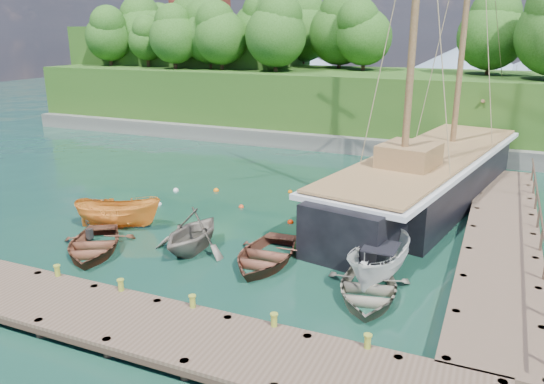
{
  "coord_description": "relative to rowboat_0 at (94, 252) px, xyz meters",
  "views": [
    {
      "loc": [
        10.86,
        -18.7,
        9.56
      ],
      "look_at": [
        0.95,
        4.03,
        2.0
      ],
      "focal_mm": 35.0,
      "sensor_mm": 36.0,
      "label": 1
    }
  ],
  "objects": [
    {
      "name": "ground",
      "position": [
        5.32,
        1.73,
        0.0
      ],
      "size": [
        160.0,
        160.0,
        0.0
      ],
      "primitive_type": "plane",
      "color": "#133526",
      "rests_on": "ground"
    },
    {
      "name": "dock_near",
      "position": [
        7.32,
        -4.77,
        0.43
      ],
      "size": [
        20.0,
        3.2,
        1.1
      ],
      "color": "brown",
      "rests_on": "ground"
    },
    {
      "name": "dock_east",
      "position": [
        16.82,
        8.73,
        0.43
      ],
      "size": [
        3.2,
        24.0,
        1.1
      ],
      "color": "brown",
      "rests_on": "ground"
    },
    {
      "name": "bollard_0",
      "position": [
        1.32,
        -3.37,
        0.0
      ],
      "size": [
        0.26,
        0.26,
        0.45
      ],
      "primitive_type": "cylinder",
      "color": "olive",
      "rests_on": "ground"
    },
    {
      "name": "bollard_1",
      "position": [
        4.32,
        -3.37,
        0.0
      ],
      "size": [
        0.26,
        0.26,
        0.45
      ],
      "primitive_type": "cylinder",
      "color": "olive",
      "rests_on": "ground"
    },
    {
      "name": "bollard_2",
      "position": [
        7.32,
        -3.37,
        0.0
      ],
      "size": [
        0.26,
        0.26,
        0.45
      ],
      "primitive_type": "cylinder",
      "color": "olive",
      "rests_on": "ground"
    },
    {
      "name": "bollard_3",
      "position": [
        10.32,
        -3.37,
        0.0
      ],
      "size": [
        0.26,
        0.26,
        0.45
      ],
      "primitive_type": "cylinder",
      "color": "olive",
      "rests_on": "ground"
    },
    {
      "name": "bollard_4",
      "position": [
        13.32,
        -3.37,
        0.0
      ],
      "size": [
        0.26,
        0.26,
        0.45
      ],
      "primitive_type": "cylinder",
      "color": "olive",
      "rests_on": "ground"
    },
    {
      "name": "rowboat_0",
      "position": [
        0.0,
        0.0,
        0.0
      ],
      "size": [
        5.18,
        5.68,
        0.96
      ],
      "primitive_type": "imported",
      "rotation": [
        0.0,
        0.0,
        0.52
      ],
      "color": "brown",
      "rests_on": "ground"
    },
    {
      "name": "rowboat_1",
      "position": [
        3.99,
        1.97,
        0.0
      ],
      "size": [
        3.52,
        4.07,
        2.12
      ],
      "primitive_type": "imported",
      "rotation": [
        0.0,
        0.0,
        0.01
      ],
      "color": "#6A6056",
      "rests_on": "ground"
    },
    {
      "name": "rowboat_2",
      "position": [
        7.54,
        2.04,
        0.0
      ],
      "size": [
        3.63,
        4.91,
        0.98
      ],
      "primitive_type": "imported",
      "rotation": [
        0.0,
        0.0,
        0.05
      ],
      "color": "brown",
      "rests_on": "ground"
    },
    {
      "name": "rowboat_3",
      "position": [
        12.32,
        0.78,
        0.0
      ],
      "size": [
        4.08,
        5.11,
        0.95
      ],
      "primitive_type": "imported",
      "rotation": [
        0.0,
        0.0,
        0.19
      ],
      "color": "#716B5C",
      "rests_on": "ground"
    },
    {
      "name": "motorboat_orange",
      "position": [
        -1.02,
        3.05,
        0.0
      ],
      "size": [
        4.73,
        3.04,
        1.71
      ],
      "primitive_type": "imported",
      "rotation": [
        0.0,
        0.0,
        1.91
      ],
      "color": "orange",
      "rests_on": "ground"
    },
    {
      "name": "cabin_boat_white",
      "position": [
        12.4,
        2.44,
        0.0
      ],
      "size": [
        2.35,
        4.91,
        1.83
      ],
      "primitive_type": "imported",
      "rotation": [
        0.0,
        0.0,
        -0.12
      ],
      "color": "white",
      "rests_on": "ground"
    },
    {
      "name": "schooner",
      "position": [
        12.66,
        13.85,
        1.2
      ],
      "size": [
        9.43,
        29.0,
        21.71
      ],
      "rotation": [
        0.0,
        0.0,
        -0.19
      ],
      "color": "black",
      "rests_on": "ground"
    },
    {
      "name": "mooring_buoy_0",
      "position": [
        -1.31,
        6.92,
        0.0
      ],
      "size": [
        0.28,
        0.28,
        0.28
      ],
      "primitive_type": "sphere",
      "color": "white",
      "rests_on": "ground"
    },
    {
      "name": "mooring_buoy_1",
      "position": [
        3.24,
        8.35,
        0.0
      ],
      "size": [
        0.29,
        0.29,
        0.29
      ],
      "primitive_type": "sphere",
      "color": "#DB431A",
      "rests_on": "ground"
    },
    {
      "name": "mooring_buoy_2",
      "position": [
        6.72,
        7.11,
        0.0
      ],
      "size": [
        0.33,
        0.33,
        0.33
      ],
      "primitive_type": "sphere",
      "color": "#F82E05",
      "rests_on": "ground"
    },
    {
      "name": "mooring_buoy_3",
      "position": [
        6.99,
        8.72,
        0.0
      ],
      "size": [
        0.37,
        0.37,
        0.37
      ],
      "primitive_type": "sphere",
      "color": "silver",
      "rests_on": "ground"
    },
    {
      "name": "mooring_buoy_4",
      "position": [
        0.36,
        10.59,
        0.0
      ],
      "size": [
        0.35,
        0.35,
        0.35
      ],
      "primitive_type": "sphere",
      "color": "orange",
      "rests_on": "ground"
    },
    {
      "name": "mooring_buoy_5",
      "position": [
        4.7,
        12.16,
        0.0
      ],
      "size": [
        0.28,
        0.28,
        0.28
      ],
      "primitive_type": "sphere",
      "color": "#D76002",
      "rests_on": "ground"
    },
    {
      "name": "mooring_buoy_6",
      "position": [
        -1.96,
        9.61,
        0.0
      ],
      "size": [
        0.34,
        0.34,
        0.34
      ],
      "primitive_type": "sphere",
      "color": "white",
      "rests_on": "ground"
    },
    {
      "name": "mooring_buoy_7",
      "position": [
        8.48,
        5.23,
        0.0
      ],
      "size": [
        0.31,
        0.31,
        0.31
      ],
      "primitive_type": "sphere",
      "color": "#D25C09",
      "rests_on": "ground"
    },
    {
      "name": "headland",
      "position": [
        -7.56,
        33.1,
        5.54
      ],
      "size": [
        51.0,
        19.31,
        12.9
      ],
      "color": "#474744",
      "rests_on": "ground"
    },
    {
      "name": "distant_ridge",
      "position": [
        9.62,
        71.73,
        4.35
      ],
      "size": [
        117.0,
        40.0,
        10.0
      ],
      "color": "#728CA5",
      "rests_on": "ground"
    }
  ]
}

